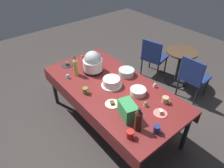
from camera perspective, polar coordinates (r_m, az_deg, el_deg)
The scene contains 25 objects.
ground at distance 3.43m, azimuth 0.00°, elevation -10.75°, with size 9.00×9.00×0.00m, color #383330.
potluck_table at distance 2.96m, azimuth 0.00°, elevation -1.73°, with size 2.20×1.10×0.75m.
frosted_layer_cake at distance 2.91m, azimuth -0.12°, elevation 0.52°, with size 0.30×0.30×0.12m.
slow_cooker at distance 3.18m, azimuth -5.41°, elevation 5.96°, with size 0.32×0.32×0.35m.
glass_salad_bowl at distance 3.15m, azimuth 4.05°, elevation 3.32°, with size 0.24×0.24×0.10m, color #B2C6BC.
ceramic_snack_bowl at distance 2.80m, azimuth 7.32°, elevation -2.08°, with size 0.22×0.22×0.08m, color silver.
dessert_plate_cobalt at distance 3.72m, azimuth -4.44°, elevation 8.28°, with size 0.17×0.17×0.05m.
dessert_plate_charcoal at distance 3.48m, azimuth -12.48°, elevation 5.35°, with size 0.19×0.19×0.06m.
dessert_plate_coral at distance 2.58m, azimuth 13.44°, elevation -7.84°, with size 0.17×0.17×0.06m.
dessert_plate_cream at distance 2.63m, azimuth 0.07°, elevation -5.51°, with size 0.19×0.19×0.04m.
cupcake_rose at distance 3.15m, azimuth -12.31°, elevation 2.14°, with size 0.05×0.05×0.07m.
cupcake_mint at distance 3.62m, azimuth -8.33°, elevation 7.49°, with size 0.05×0.05×0.07m.
cupcake_vanilla at distance 2.96m, azimuth 11.97°, elevation -0.34°, with size 0.05×0.05×0.07m.
cupcake_cocoa at distance 2.63m, azimuth 9.43°, elevation -5.55°, with size 0.05×0.05×0.07m.
soda_bottle_ginger_ale at distance 3.14m, azimuth -10.10°, elevation 4.82°, with size 0.07×0.07×0.32m.
soda_bottle_cola at distance 2.26m, azimuth 7.40°, elevation -9.98°, with size 0.08×0.08×0.31m.
coffee_mug_red at distance 2.25m, azimuth 5.15°, elevation -13.88°, with size 0.13×0.09×0.09m.
coffee_mug_tan at distance 2.73m, azimuth 14.76°, elevation -4.34°, with size 0.13×0.09×0.08m.
coffee_mug_navy at distance 2.33m, azimuth 12.48°, elevation -12.32°, with size 0.12×0.07×0.10m.
coffee_mug_olive at distance 2.81m, azimuth -7.43°, elevation -1.86°, with size 0.12×0.08×0.09m.
soda_carton at distance 2.42m, azimuth 4.47°, elevation -7.30°, with size 0.26×0.16×0.20m, color #338C4C.
paper_napkin_stack at distance 3.53m, azimuth -4.99°, elevation 6.54°, with size 0.14×0.14×0.02m, color pink.
maroon_chair_left at distance 4.32m, azimuth 11.57°, elevation 7.81°, with size 0.53×0.53×0.85m.
maroon_chair_right at distance 3.89m, azimuth 21.89°, elevation 2.23°, with size 0.46×0.46×0.85m.
round_cafe_table at distance 4.24m, azimuth 18.47°, elevation 6.13°, with size 0.60×0.60×0.72m.
Camera 1 is at (1.79, -1.47, 2.53)m, focal length 32.57 mm.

